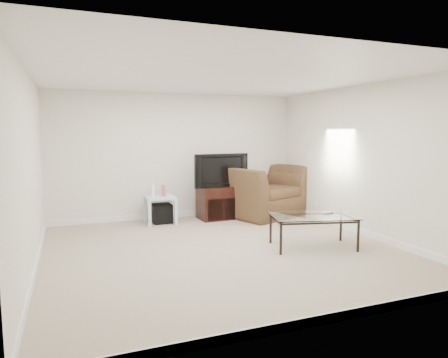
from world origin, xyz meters
name	(u,v)px	position (x,y,z in m)	size (l,w,h in m)	color
floor	(222,250)	(0.00, 0.00, 0.00)	(5.00, 5.00, 0.00)	tan
ceiling	(222,77)	(0.00, 0.00, 2.50)	(5.00, 5.00, 0.00)	white
wall_back	(178,156)	(0.00, 2.50, 1.25)	(5.00, 0.02, 2.50)	silver
wall_left	(30,171)	(-2.50, 0.00, 1.25)	(0.02, 5.00, 2.50)	silver
wall_right	(362,161)	(2.50, 0.00, 1.25)	(0.02, 5.00, 2.50)	silver
plate_back	(106,158)	(-1.40, 2.49, 1.25)	(0.12, 0.02, 0.12)	white
plate_right_switch	(308,156)	(2.49, 1.60, 1.25)	(0.02, 0.09, 0.13)	white
plate_right_outlet	(315,204)	(2.49, 1.30, 0.30)	(0.02, 0.08, 0.12)	white
tv_stand	(218,202)	(0.71, 2.05, 0.33)	(0.79, 0.55, 0.66)	black
dvd_player	(219,192)	(0.71, 2.01, 0.55)	(0.48, 0.33, 0.07)	black
television	(219,170)	(0.71, 2.02, 0.98)	(1.06, 0.21, 0.66)	black
side_table	(160,210)	(-0.47, 2.05, 0.26)	(0.55, 0.55, 0.52)	#A4C2CB
subwoofer	(162,213)	(-0.44, 2.07, 0.19)	(0.36, 0.36, 0.36)	black
game_console	(153,190)	(-0.60, 2.03, 0.64)	(0.05, 0.17, 0.24)	white
game_case	(164,191)	(-0.41, 2.03, 0.63)	(0.05, 0.15, 0.21)	#CC4C4C
recliner	(261,182)	(1.66, 2.05, 0.69)	(1.58, 1.03, 1.38)	brown
coffee_table	(313,232)	(1.32, -0.38, 0.24)	(1.23, 0.70, 0.48)	black
remote	(327,213)	(1.62, -0.30, 0.49)	(0.19, 0.05, 0.02)	#B2B2B7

